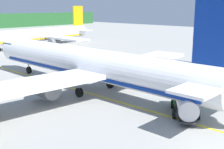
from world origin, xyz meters
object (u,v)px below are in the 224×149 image
airliner_foreground (90,64)px  service_truck_catering (185,101)px  crew_marshaller (191,87)px  airliner_mid_apron (41,35)px

airliner_foreground → service_truck_catering: bearing=-87.5°
airliner_foreground → crew_marshaller: 12.44m
service_truck_catering → crew_marshaller: (6.46, 2.94, -0.37)m
airliner_foreground → airliner_mid_apron: bearing=63.9°
airliner_mid_apron → crew_marshaller: 52.52m
service_truck_catering → crew_marshaller: bearing=24.5°
airliner_mid_apron → crew_marshaller: (-13.01, -50.85, -1.93)m
airliner_mid_apron → airliner_foreground: bearing=-116.1°
service_truck_catering → airliner_mid_apron: bearing=70.1°
airliner_mid_apron → crew_marshaller: bearing=-104.4°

